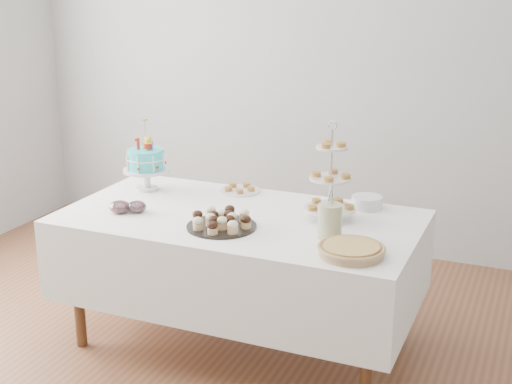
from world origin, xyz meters
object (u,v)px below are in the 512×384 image
at_px(cupcake_tray, 221,220).
at_px(utensil_pitcher, 330,220).
at_px(birthday_cake, 146,171).
at_px(pie, 351,250).
at_px(pastry_plate, 240,189).
at_px(tiered_stand, 331,179).
at_px(plate_stack, 367,202).
at_px(jam_bowl_b, 137,207).
at_px(table, 240,255).
at_px(jam_bowl_a, 120,207).

bearing_deg(cupcake_tray, utensil_pitcher, 7.39).
bearing_deg(birthday_cake, pie, -28.26).
relative_size(pie, pastry_plate, 1.32).
distance_m(birthday_cake, tiered_stand, 1.18).
xyz_separation_m(birthday_cake, pastry_plate, (0.53, 0.18, -0.10)).
height_order(plate_stack, jam_bowl_b, plate_stack).
xyz_separation_m(table, birthday_cake, (-0.71, 0.22, 0.34)).
relative_size(tiered_stand, utensil_pitcher, 1.99).
bearing_deg(tiered_stand, pie, -61.37).
bearing_deg(plate_stack, birthday_cake, -172.14).
bearing_deg(cupcake_tray, pastry_plate, 105.75).
bearing_deg(plate_stack, jam_bowl_a, -153.44).
distance_m(cupcake_tray, utensil_pitcher, 0.56).
bearing_deg(utensil_pitcher, tiered_stand, 124.13).
height_order(table, plate_stack, plate_stack).
distance_m(jam_bowl_b, utensil_pitcher, 1.09).
relative_size(tiered_stand, plate_stack, 3.11).
distance_m(tiered_stand, jam_bowl_a, 1.15).
bearing_deg(jam_bowl_a, pastry_plate, 54.03).
bearing_deg(jam_bowl_a, utensil_pitcher, 3.69).
height_order(tiered_stand, jam_bowl_a, tiered_stand).
bearing_deg(pastry_plate, table, -65.77).
bearing_deg(pie, table, 156.32).
height_order(pastry_plate, jam_bowl_a, jam_bowl_a).
relative_size(table, plate_stack, 11.20).
height_order(pie, jam_bowl_b, jam_bowl_b).
bearing_deg(jam_bowl_a, tiered_stand, 17.77).
bearing_deg(plate_stack, utensil_pitcher, -95.24).
relative_size(birthday_cake, tiered_stand, 0.80).
bearing_deg(utensil_pitcher, pie, -31.07).
xyz_separation_m(pie, pastry_plate, (-0.89, 0.71, -0.01)).
bearing_deg(birthday_cake, jam_bowl_b, -74.22).
height_order(plate_stack, utensil_pitcher, utensil_pitcher).
relative_size(plate_stack, utensil_pitcher, 0.64).
relative_size(table, utensil_pitcher, 7.19).
height_order(tiered_stand, pastry_plate, tiered_stand).
height_order(jam_bowl_a, jam_bowl_b, jam_bowl_a).
height_order(birthday_cake, pie, birthday_cake).
bearing_deg(utensil_pitcher, birthday_cake, -178.89).
xyz_separation_m(tiered_stand, pastry_plate, (-0.64, 0.26, -0.21)).
xyz_separation_m(table, tiered_stand, (0.46, 0.14, 0.45)).
distance_m(birthday_cake, utensil_pitcher, 1.31).
bearing_deg(jam_bowl_a, cupcake_tray, 0.31).
height_order(pastry_plate, jam_bowl_b, jam_bowl_b).
relative_size(pastry_plate, jam_bowl_a, 2.10).
xyz_separation_m(plate_stack, jam_bowl_b, (-1.14, -0.56, -0.00)).
bearing_deg(plate_stack, table, -146.12).
distance_m(cupcake_tray, jam_bowl_b, 0.54).
bearing_deg(tiered_stand, pastry_plate, 157.84).
bearing_deg(jam_bowl_b, jam_bowl_a, -150.52).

